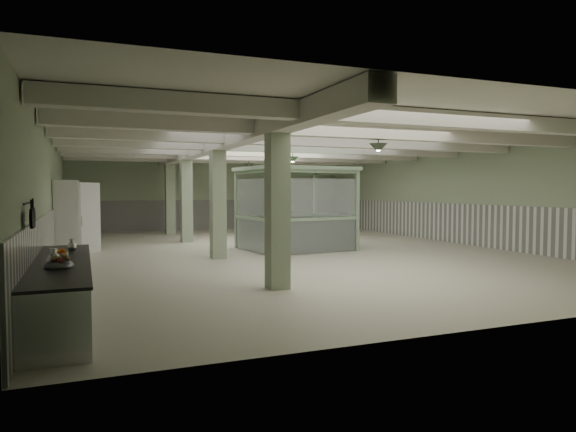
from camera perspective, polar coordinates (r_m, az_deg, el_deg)
name	(u,v)px	position (r m, az deg, el deg)	size (l,w,h in m)	color
floor	(284,251)	(17.11, -0.40, -3.88)	(20.00, 20.00, 0.00)	beige
ceiling	(284,142)	(17.06, -0.40, 8.22)	(14.00, 20.00, 0.02)	white
wall_back	(213,194)	(26.56, -8.29, 2.43)	(14.00, 0.02, 3.60)	#92A281
wall_front	(526,206)	(8.50, 24.97, 1.04)	(14.00, 0.02, 3.60)	#92A281
wall_left	(52,198)	(15.85, -24.71, 1.82)	(0.02, 20.00, 3.60)	#92A281
wall_right	(455,196)	(20.60, 18.06, 2.16)	(0.02, 20.00, 3.60)	#92A281
wainscot_left	(54,235)	(15.90, -24.54, -1.96)	(0.05, 19.90, 1.50)	white
wainscot_right	(454,223)	(20.62, 17.96, -0.76)	(0.05, 19.90, 1.50)	white
wainscot_back	(214,215)	(26.56, -8.26, 0.17)	(13.90, 0.05, 1.50)	white
girder	(210,146)	(16.30, -8.69, 7.65)	(0.45, 19.90, 0.40)	silver
beam_a	(425,118)	(10.46, 14.99, 10.43)	(13.90, 0.35, 0.32)	silver
beam_b	(360,132)	(12.54, 8.05, 9.25)	(13.90, 0.35, 0.32)	silver
beam_c	(316,141)	(14.75, 3.17, 8.33)	(13.90, 0.35, 0.32)	silver
beam_d	(284,148)	(17.05, -0.40, 7.61)	(13.90, 0.35, 0.32)	silver
beam_e	(260,153)	(19.39, -3.12, 7.05)	(13.90, 0.35, 0.32)	silver
beam_f	(241,157)	(21.77, -5.24, 6.60)	(13.90, 0.35, 0.32)	silver
beam_g	(226,160)	(24.17, -6.93, 6.23)	(13.90, 0.35, 0.32)	silver
column_a	(277,201)	(10.50, -1.18, 1.64)	(0.42, 0.42, 3.60)	#99AC8B
column_b	(218,198)	(15.28, -7.79, 2.04)	(0.42, 0.42, 3.60)	#99AC8B
column_c	(186,196)	(20.16, -11.23, 2.23)	(0.42, 0.42, 3.60)	#99AC8B
column_d	(170,195)	(24.11, -12.97, 2.33)	(0.42, 0.42, 3.60)	#99AC8B
hook_rail	(28,203)	(8.26, -26.92, 1.29)	(0.02, 0.02, 1.20)	black
pendant_front	(378,148)	(12.76, 10.01, 7.45)	(0.44, 0.44, 0.22)	#2E3A2B
pendant_mid	(293,160)	(17.67, 0.52, 6.25)	(0.44, 0.44, 0.22)	#2E3A2B
pendant_back	(249,166)	(22.37, -4.36, 5.56)	(0.44, 0.44, 0.22)	#2E3A2B
prep_counter	(62,289)	(8.97, -23.86, -7.46)	(0.87, 4.97, 0.91)	silver
pitcher_near	(72,245)	(10.17, -22.87, -3.04)	(0.16, 0.19, 0.24)	silver
pitcher_far	(54,258)	(8.22, -24.59, -4.30)	(0.19, 0.22, 0.29)	silver
veg_colander	(59,262)	(8.17, -24.10, -4.69)	(0.41, 0.41, 0.19)	#444549
orange_bowl	(60,256)	(9.28, -23.97, -4.10)	(0.24, 0.24, 0.09)	#B2B2B7
skillet_near	(32,219)	(8.14, -26.61, -0.27)	(0.29, 0.29, 0.04)	black
skillet_far	(33,218)	(8.41, -26.45, -0.17)	(0.30, 0.30, 0.04)	black
walkin_cooler	(68,217)	(16.85, -23.22, -0.10)	(1.17, 2.64, 2.42)	white
guard_booth	(295,195)	(17.38, 0.82, 2.37)	(3.75, 3.28, 2.78)	#92B18D
filing_cabinet	(346,229)	(18.58, 6.51, -1.41)	(0.41, 0.58, 1.25)	#4F5446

